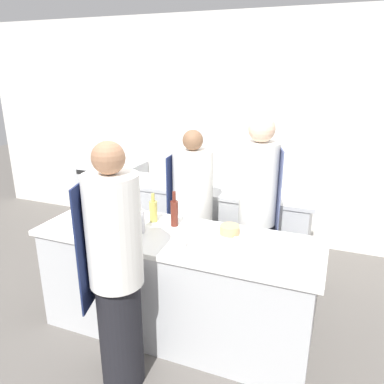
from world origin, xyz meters
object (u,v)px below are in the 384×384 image
(bottle_olive_oil, at_px, (153,210))
(bottle_wine, at_px, (174,212))
(bowl_prep_small, at_px, (87,226))
(bowl_mixing_large, at_px, (230,230))
(oven_range, at_px, (114,196))
(bottle_vinegar, at_px, (140,220))
(chef_at_pass_far, at_px, (192,213))
(chef_at_stove, at_px, (257,214))
(chef_at_prep_near, at_px, (116,272))
(cup, at_px, (179,242))

(bottle_olive_oil, bearing_deg, bottle_wine, -4.90)
(bowl_prep_small, bearing_deg, bowl_mixing_large, 17.28)
(oven_range, bearing_deg, bottle_vinegar, -51.07)
(oven_range, xyz_separation_m, bottle_olive_oil, (1.43, -1.54, 0.55))
(oven_range, height_order, bottle_olive_oil, bottle_olive_oil)
(bottle_wine, height_order, bowl_prep_small, bottle_wine)
(chef_at_pass_far, bearing_deg, oven_range, 51.79)
(chef_at_stove, xyz_separation_m, bowl_mixing_large, (-0.12, -0.49, 0.03))
(oven_range, distance_m, chef_at_prep_near, 2.87)
(bottle_olive_oil, height_order, bottle_wine, bottle_wine)
(bottle_vinegar, height_order, cup, bottle_vinegar)
(chef_at_stove, height_order, bottle_olive_oil, chef_at_stove)
(bottle_wine, bearing_deg, chef_at_prep_near, -94.42)
(chef_at_pass_far, distance_m, bottle_wine, 0.59)
(bowl_mixing_large, height_order, bowl_prep_small, bowl_mixing_large)
(chef_at_pass_far, distance_m, bowl_prep_small, 1.06)
(cup, bearing_deg, bottle_vinegar, 159.97)
(bottle_vinegar, distance_m, bowl_mixing_large, 0.72)
(bottle_olive_oil, bearing_deg, chef_at_stove, 31.51)
(chef_at_stove, relative_size, bottle_wine, 5.92)
(bottle_vinegar, xyz_separation_m, cup, (0.41, -0.15, -0.05))
(bottle_olive_oil, xyz_separation_m, bowl_prep_small, (-0.43, -0.35, -0.07))
(oven_range, distance_m, chef_at_pass_far, 1.91)
(chef_at_prep_near, relative_size, chef_at_stove, 0.98)
(oven_range, height_order, bottle_wine, bottle_wine)
(oven_range, distance_m, bottle_wine, 2.33)
(bottle_vinegar, distance_m, bowl_prep_small, 0.45)
(bottle_olive_oil, distance_m, bowl_prep_small, 0.56)
(bowl_prep_small, distance_m, cup, 0.84)
(chef_at_prep_near, height_order, bowl_prep_small, chef_at_prep_near)
(oven_range, height_order, bowl_mixing_large, bowl_mixing_large)
(chef_at_pass_far, relative_size, bottle_vinegar, 6.29)
(chef_at_prep_near, bearing_deg, bowl_prep_small, 34.83)
(chef_at_pass_far, height_order, cup, chef_at_pass_far)
(oven_range, distance_m, cup, 2.71)
(bottle_wine, bearing_deg, chef_at_pass_far, 95.68)
(oven_range, relative_size, cup, 9.06)
(chef_at_stove, relative_size, cup, 17.87)
(bottle_wine, bearing_deg, bottle_vinegar, -132.88)
(bottle_vinegar, bearing_deg, bottle_olive_oil, 89.89)
(chef_at_stove, height_order, cup, chef_at_stove)
(bottle_olive_oil, bearing_deg, cup, -43.46)
(chef_at_prep_near, relative_size, bottle_wine, 5.82)
(bottle_olive_oil, distance_m, bottle_vinegar, 0.24)
(oven_range, bearing_deg, chef_at_stove, -25.12)
(chef_at_pass_far, xyz_separation_m, bottle_olive_oil, (-0.15, -0.53, 0.20))
(chef_at_prep_near, xyz_separation_m, cup, (0.27, 0.43, 0.07))
(bottle_vinegar, bearing_deg, chef_at_prep_near, -76.07)
(chef_at_prep_near, relative_size, cup, 17.56)
(bottle_wine, xyz_separation_m, cup, (0.21, -0.37, -0.07))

